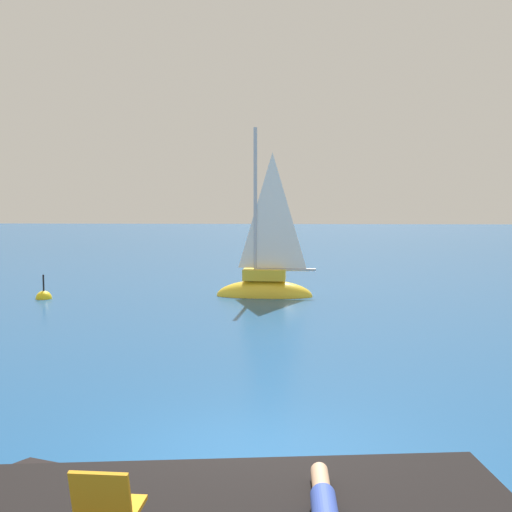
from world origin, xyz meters
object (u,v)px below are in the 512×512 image
marker_buoy (44,299)px  person_sunbather (325,511)px  sailboat_near (265,286)px  beach_chair (107,505)px

marker_buoy → person_sunbather: bearing=-63.0°
sailboat_near → beach_chair: size_ratio=8.27×
person_sunbather → sailboat_near: bearing=3.3°
person_sunbather → beach_chair: size_ratio=2.21×
sailboat_near → person_sunbather: sailboat_near is taller
sailboat_near → beach_chair: sailboat_near is taller
sailboat_near → marker_buoy: bearing=9.4°
beach_chair → marker_buoy: bearing=24.4°
beach_chair → marker_buoy: 19.36m
person_sunbather → marker_buoy: person_sunbather is taller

